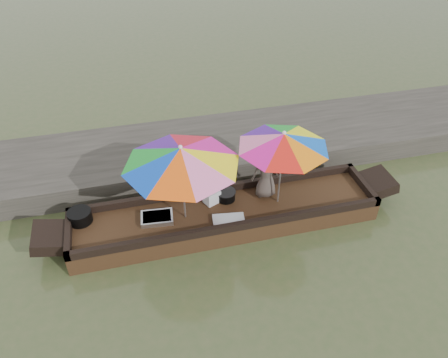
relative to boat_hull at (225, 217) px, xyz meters
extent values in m
plane|color=#3B4B27|center=(0.00, 0.00, -0.17)|extent=(80.00, 80.00, 0.00)
cube|color=#2D2B26|center=(0.00, 2.20, 0.08)|extent=(22.00, 2.20, 0.50)
cube|color=#382514|center=(0.00, 0.00, 0.00)|extent=(5.69, 1.20, 0.35)
cylinder|color=black|center=(-2.60, 0.34, 0.29)|extent=(0.42, 0.42, 0.22)
cube|color=silver|center=(-1.26, 0.04, 0.22)|extent=(0.60, 0.45, 0.09)
cube|color=silver|center=(-0.02, -0.36, 0.21)|extent=(0.62, 0.47, 0.06)
cylinder|color=black|center=(0.09, 0.30, 0.26)|extent=(0.36, 0.36, 0.17)
cube|color=silver|center=(-0.19, 0.28, 0.30)|extent=(0.34, 0.31, 0.26)
imported|color=#473D37|center=(0.85, 0.25, 0.72)|extent=(0.55, 0.37, 1.09)
camera|label=1|loc=(-1.50, -5.86, 5.59)|focal=35.00mm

